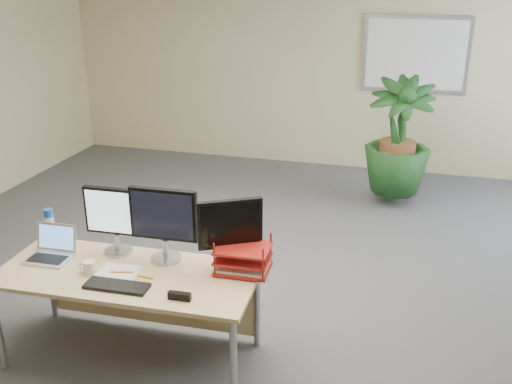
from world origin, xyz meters
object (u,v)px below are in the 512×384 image
(monitor_left, at_px, (115,216))
(laptop, at_px, (52,249))
(monitor_right, at_px, (164,220))
(floor_plant, at_px, (398,141))
(desk, at_px, (135,283))

(monitor_left, distance_m, laptop, 0.50)
(monitor_left, distance_m, monitor_right, 0.37)
(monitor_right, bearing_deg, floor_plant, 65.32)
(monitor_left, xyz_separation_m, laptop, (-0.41, -0.18, -0.22))
(floor_plant, xyz_separation_m, laptop, (-2.22, -3.29, -0.03))
(desk, xyz_separation_m, monitor_right, (0.18, 0.14, 0.44))
(floor_plant, height_order, laptop, floor_plant)
(monitor_left, bearing_deg, floor_plant, 59.84)
(desk, distance_m, floor_plant, 3.65)
(desk, relative_size, laptop, 5.68)
(monitor_left, bearing_deg, desk, -38.59)
(floor_plant, relative_size, laptop, 4.84)
(laptop, bearing_deg, floor_plant, 55.99)
(floor_plant, distance_m, laptop, 3.97)
(floor_plant, height_order, monitor_right, floor_plant)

